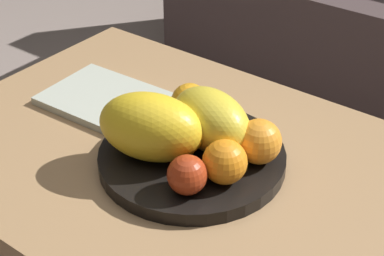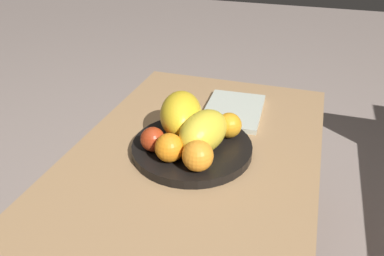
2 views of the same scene
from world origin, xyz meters
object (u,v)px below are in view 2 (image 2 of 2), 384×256
object	(u,v)px
coffee_table	(189,176)
orange_front	(169,148)
fruit_bowl	(192,148)
melon_smaller_beside	(181,114)
apple_front	(153,139)
magazine	(233,110)
banana_bunch	(204,138)
orange_left	(229,125)
melon_large_front	(203,132)
orange_right	(198,156)

from	to	relation	value
coffee_table	orange_front	xyz separation A→B (m)	(0.04, -0.04, 0.11)
fruit_bowl	orange_front	bearing A→B (deg)	-19.21
coffee_table	fruit_bowl	bearing A→B (deg)	-171.73
melon_smaller_beside	orange_front	bearing A→B (deg)	7.06
fruit_bowl	apple_front	xyz separation A→B (m)	(0.06, -0.09, 0.04)
apple_front	magazine	size ratio (longest dim) A/B	0.26
fruit_bowl	banana_bunch	distance (m)	0.05
melon_smaller_beside	orange_left	size ratio (longest dim) A/B	2.61
orange_left	orange_front	bearing A→B (deg)	-36.18
apple_front	melon_large_front	bearing A→B (deg)	109.56
orange_front	magazine	bearing A→B (deg)	165.61
apple_front	magazine	distance (m)	0.35
fruit_bowl	orange_front	world-z (taller)	orange_front
melon_large_front	magazine	size ratio (longest dim) A/B	0.66
melon_large_front	melon_smaller_beside	bearing A→B (deg)	-127.21
melon_large_front	orange_right	xyz separation A→B (m)	(0.09, 0.01, -0.01)
coffee_table	banana_bunch	distance (m)	0.11
melon_large_front	apple_front	distance (m)	0.13
orange_left	orange_right	world-z (taller)	orange_right
melon_large_front	fruit_bowl	bearing A→B (deg)	-111.24
orange_right	magazine	world-z (taller)	orange_right
melon_large_front	magazine	bearing A→B (deg)	175.18
fruit_bowl	melon_smaller_beside	bearing A→B (deg)	-135.86
melon_smaller_beside	orange_right	xyz separation A→B (m)	(0.15, 0.10, -0.02)
coffee_table	melon_large_front	xyz separation A→B (m)	(-0.03, 0.03, 0.13)
orange_left	apple_front	bearing A→B (deg)	-53.79
orange_front	apple_front	bearing A→B (deg)	-118.14
magazine	melon_large_front	bearing A→B (deg)	-7.25
apple_front	orange_left	bearing A→B (deg)	126.21
coffee_table	banana_bunch	bearing A→B (deg)	149.47
orange_right	apple_front	size ratio (longest dim) A/B	1.20
orange_front	melon_large_front	bearing A→B (deg)	138.64
apple_front	banana_bunch	size ratio (longest dim) A/B	0.36
melon_smaller_beside	banana_bunch	world-z (taller)	melon_smaller_beside
fruit_bowl	apple_front	bearing A→B (deg)	-56.99
melon_smaller_beside	orange_front	world-z (taller)	melon_smaller_beside
orange_front	apple_front	xyz separation A→B (m)	(-0.03, -0.06, -0.00)
orange_left	melon_smaller_beside	bearing A→B (deg)	-81.50
fruit_bowl	apple_front	distance (m)	0.12
melon_large_front	magazine	world-z (taller)	melon_large_front
orange_front	banana_bunch	world-z (taller)	orange_front
orange_right	apple_front	xyz separation A→B (m)	(-0.05, -0.14, -0.01)
orange_front	banana_bunch	size ratio (longest dim) A/B	0.41
coffee_table	melon_smaller_beside	size ratio (longest dim) A/B	6.07
coffee_table	apple_front	size ratio (longest dim) A/B	17.26
melon_smaller_beside	apple_front	bearing A→B (deg)	-20.84
orange_front	orange_left	distance (m)	0.20
magazine	fruit_bowl	bearing A→B (deg)	-15.12
coffee_table	apple_front	world-z (taller)	apple_front
orange_right	apple_front	world-z (taller)	orange_right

